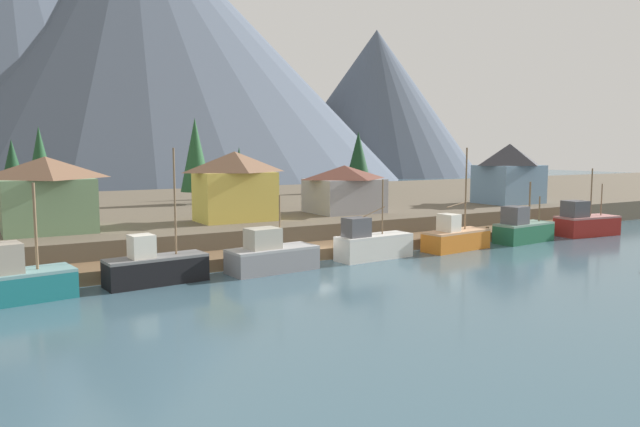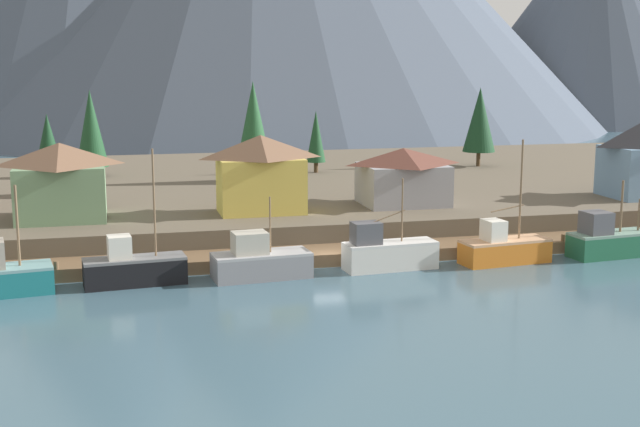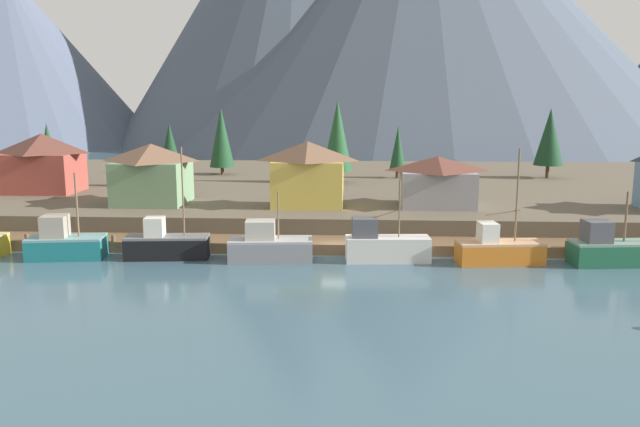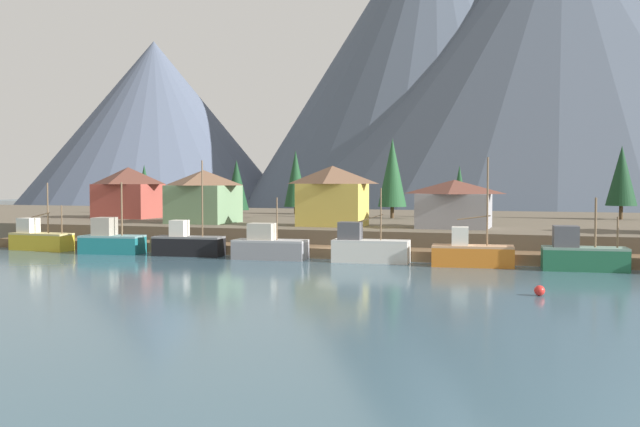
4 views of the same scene
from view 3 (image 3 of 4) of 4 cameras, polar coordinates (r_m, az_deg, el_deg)
ground_plane at (r=76.45m, az=1.87°, el=-0.49°), size 400.00×400.00×1.00m
dock at (r=58.62m, az=1.46°, el=-2.83°), size 80.00×4.00×1.60m
shoreline_bank at (r=88.00m, az=2.06°, el=2.09°), size 400.00×56.00×2.50m
mountain_west_peak at (r=211.51m, az=-25.95°, el=12.46°), size 83.21×83.21×50.92m
mountain_east_peak at (r=205.80m, az=8.85°, el=18.14°), size 162.86×162.86×84.57m
fishing_boat_teal at (r=59.98m, az=-21.69°, el=-2.47°), size 6.72×3.78×7.46m
fishing_boat_black at (r=57.29m, az=-13.48°, el=-2.69°), size 7.29×3.00×9.65m
fishing_boat_grey at (r=55.15m, az=-4.54°, el=-2.92°), size 7.32×3.45×5.99m
fishing_boat_white at (r=55.02m, az=5.74°, el=-2.88°), size 7.25×2.84×6.93m
fishing_boat_orange at (r=56.06m, az=15.52°, el=-3.12°), size 7.35×3.31×9.67m
fishing_boat_green at (r=58.70m, az=24.33°, el=-2.90°), size 7.15×3.26×6.18m
house_green at (r=71.09m, az=-14.67°, el=3.48°), size 7.58×7.33×6.42m
house_grey at (r=68.36m, az=10.33°, el=2.87°), size 7.89×6.52×5.23m
house_red at (r=83.96m, az=-23.31°, el=4.18°), size 8.39×6.72×7.02m
house_yellow at (r=66.73m, az=-1.10°, el=3.56°), size 7.68×4.86×6.81m
conifer_near_left at (r=83.99m, az=-13.13°, el=5.41°), size 3.44×3.44×8.04m
conifer_near_right at (r=95.86m, az=-8.73°, el=6.70°), size 3.62×3.62×9.86m
conifer_mid_left at (r=85.43m, az=1.56°, el=6.90°), size 3.90×3.90×10.93m
conifer_mid_right at (r=98.04m, az=-22.95°, el=5.43°), size 2.88×2.88×7.70m
conifer_back_left at (r=95.98m, az=19.67°, el=6.41°), size 4.02×4.02×9.79m
conifer_back_right at (r=91.38m, az=6.91°, el=5.80°), size 2.26×2.26×7.31m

